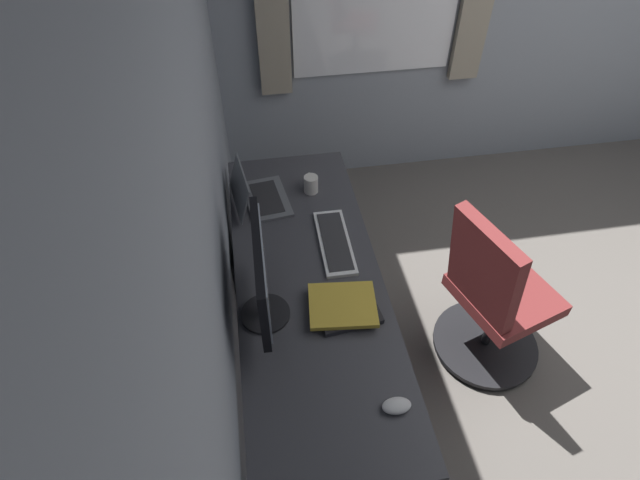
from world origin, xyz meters
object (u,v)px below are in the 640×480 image
laptop_leftmost (256,195)px  mouse_main (397,406)px  coffee_mug (311,184)px  drawer_pedestal (296,281)px  office_chair (492,300)px  monitor_primary (261,276)px  keyboard_main (335,242)px  book_stack_near (345,308)px

laptop_leftmost → mouse_main: (-1.19, -0.40, -0.03)m
mouse_main → coffee_mug: bearing=5.2°
drawer_pedestal → office_chair: office_chair is taller
monitor_primary → keyboard_main: monitor_primary is taller
drawer_pedestal → keyboard_main: 0.45m
coffee_mug → office_chair: bearing=-128.9°
monitor_primary → laptop_leftmost: 0.73m
drawer_pedestal → coffee_mug: (0.27, -0.13, 0.43)m
coffee_mug → keyboard_main: bearing=-172.9°
laptop_leftmost → keyboard_main: laptop_leftmost is taller
keyboard_main → office_chair: office_chair is taller
book_stack_near → coffee_mug: (0.79, 0.02, 0.02)m
laptop_leftmost → office_chair: 1.27m
monitor_primary → book_stack_near: bearing=-97.5°
keyboard_main → office_chair: size_ratio=0.44×
office_chair → keyboard_main: bearing=72.0°
coffee_mug → office_chair: 1.06m
laptop_leftmost → keyboard_main: 0.49m
monitor_primary → drawer_pedestal: bearing=-19.7°
keyboard_main → book_stack_near: book_stack_near is taller
coffee_mug → office_chair: size_ratio=0.12×
drawer_pedestal → office_chair: bearing=-111.9°
laptop_leftmost → mouse_main: 1.25m
laptop_leftmost → coffee_mug: laptop_leftmost is taller
drawer_pedestal → mouse_main: bearing=-166.0°
drawer_pedestal → keyboard_main: (-0.13, -0.18, 0.39)m
drawer_pedestal → mouse_main: (-0.96, -0.24, 0.40)m
drawer_pedestal → keyboard_main: size_ratio=1.65×
keyboard_main → monitor_primary: bearing=135.4°
drawer_pedestal → coffee_mug: 0.52m
monitor_primary → keyboard_main: size_ratio=1.20×
laptop_leftmost → book_stack_near: size_ratio=1.19×
drawer_pedestal → mouse_main: size_ratio=6.68×
keyboard_main → coffee_mug: coffee_mug is taller
laptop_leftmost → coffee_mug: bearing=-81.5°
laptop_leftmost → office_chair: size_ratio=0.37×
coffee_mug → office_chair: (-0.64, -0.79, -0.32)m
keyboard_main → coffee_mug: size_ratio=3.76×
monitor_primary → book_stack_near: (-0.04, -0.32, -0.21)m
office_chair → coffee_mug: bearing=51.1°
monitor_primary → office_chair: size_ratio=0.52×
laptop_leftmost → office_chair: office_chair is taller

